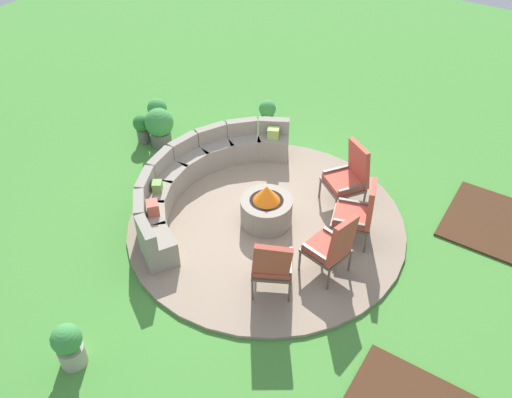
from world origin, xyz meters
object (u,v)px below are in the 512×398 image
curved_stone_bench (197,177)px  lounge_chair_back_left (359,212)px  potted_plant_0 (69,345)px  potted_plant_2 (160,126)px  potted_plant_3 (267,112)px  potted_plant_4 (142,127)px  lounge_chair_back_right (349,175)px  lounge_chair_front_left (272,264)px  potted_plant_1 (158,112)px  lounge_chair_front_right (332,246)px  fire_pit (266,208)px

curved_stone_bench → lounge_chair_back_left: bearing=-82.1°
potted_plant_0 → potted_plant_2: size_ratio=0.84×
potted_plant_3 → potted_plant_4: 2.54m
potted_plant_4 → potted_plant_2: bearing=-78.3°
curved_stone_bench → lounge_chair_back_right: bearing=-64.1°
potted_plant_4 → lounge_chair_back_left: bearing=-93.8°
lounge_chair_front_left → potted_plant_0: size_ratio=1.60×
lounge_chair_front_left → potted_plant_1: bearing=122.1°
curved_stone_bench → potted_plant_4: (0.70, 1.89, -0.02)m
potted_plant_2 → potted_plant_3: 2.22m
lounge_chair_front_left → lounge_chair_back_left: 1.70m
lounge_chair_front_right → potted_plant_2: 4.50m
lounge_chair_back_right → potted_plant_2: size_ratio=1.42×
potted_plant_2 → potted_plant_4: potted_plant_2 is taller
potted_plant_1 → potted_plant_3: bearing=-54.3°
potted_plant_1 → potted_plant_2: 0.64m
potted_plant_3 → potted_plant_4: size_ratio=0.96×
fire_pit → potted_plant_3: bearing=31.5°
potted_plant_1 → potted_plant_2: (-0.45, -0.45, 0.07)m
lounge_chair_front_right → potted_plant_3: 4.24m
lounge_chair_front_left → lounge_chair_back_left: bearing=43.0°
potted_plant_4 → lounge_chair_front_right: bearing=-104.2°
lounge_chair_front_left → lounge_chair_back_right: size_ratio=0.95×
lounge_chair_front_right → potted_plant_3: (3.02, 2.95, -0.31)m
fire_pit → lounge_chair_front_right: size_ratio=0.73×
lounge_chair_front_right → potted_plant_1: bearing=82.0°
fire_pit → lounge_chair_front_right: lounge_chair_front_right is taller
fire_pit → potted_plant_2: bearing=74.6°
lounge_chair_back_left → potted_plant_2: lounge_chair_back_left is taller
lounge_chair_front_left → potted_plant_1: lounge_chair_front_left is taller
lounge_chair_back_left → potted_plant_1: lounge_chair_back_left is taller
potted_plant_3 → potted_plant_2: bearing=142.1°
fire_pit → potted_plant_2: (0.81, 2.94, 0.11)m
lounge_chair_front_left → potted_plant_3: bearing=94.9°
lounge_chair_back_right → potted_plant_1: 4.28m
fire_pit → potted_plant_2: potted_plant_2 is taller
potted_plant_4 → fire_pit: bearing=-102.4°
lounge_chair_back_left → fire_pit: bearing=89.8°
potted_plant_0 → lounge_chair_front_left: bearing=-33.3°
lounge_chair_back_left → potted_plant_4: bearing=69.3°
lounge_chair_front_left → lounge_chair_back_right: (2.35, -0.06, 0.02)m
lounge_chair_back_right → curved_stone_bench: bearing=61.9°
potted_plant_2 → lounge_chair_back_left: bearing=-95.2°
lounge_chair_front_right → potted_plant_1: 5.07m
lounge_chair_front_right → lounge_chair_back_left: 0.88m
potted_plant_1 → lounge_chair_back_left: bearing=-100.0°
curved_stone_bench → lounge_chair_back_left: lounge_chair_back_left is taller
lounge_chair_back_left → potted_plant_2: 4.35m
curved_stone_bench → potted_plant_0: (-3.55, -0.74, 0.01)m
lounge_chair_back_right → potted_plant_3: size_ratio=1.99×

